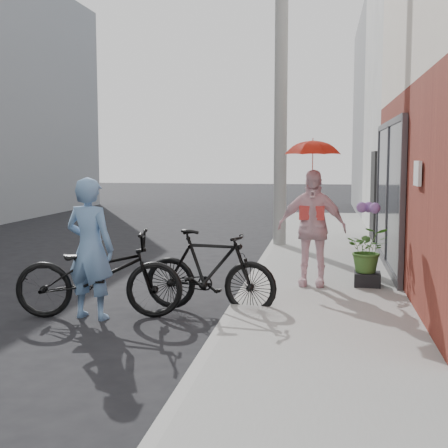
% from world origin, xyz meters
% --- Properties ---
extents(ground, '(80.00, 80.00, 0.00)m').
position_xyz_m(ground, '(0.00, 0.00, 0.00)').
color(ground, black).
rests_on(ground, ground).
extents(sidewalk, '(2.20, 24.00, 0.12)m').
position_xyz_m(sidewalk, '(2.10, 2.00, 0.06)').
color(sidewalk, gray).
rests_on(sidewalk, ground).
extents(curb, '(0.12, 24.00, 0.12)m').
position_xyz_m(curb, '(0.94, 2.00, 0.06)').
color(curb, '#9E9E99').
rests_on(curb, ground).
extents(utility_pole, '(0.28, 0.28, 7.00)m').
position_xyz_m(utility_pole, '(1.10, 6.00, 3.50)').
color(utility_pole, '#9E9E99').
rests_on(utility_pole, ground).
extents(officer, '(0.72, 0.55, 1.77)m').
position_xyz_m(officer, '(-0.80, -0.27, 0.88)').
color(officer, '#6C92C0').
rests_on(officer, ground).
extents(bike_left, '(2.19, 1.08, 1.10)m').
position_xyz_m(bike_left, '(-0.72, -0.21, 0.55)').
color(bike_left, black).
rests_on(bike_left, ground).
extents(bike_right, '(1.84, 0.73, 1.08)m').
position_xyz_m(bike_right, '(0.60, 0.31, 0.54)').
color(bike_right, black).
rests_on(bike_right, ground).
extents(kimono_woman, '(1.03, 0.49, 1.71)m').
position_xyz_m(kimono_woman, '(1.88, 1.65, 0.98)').
color(kimono_woman, silver).
rests_on(kimono_woman, sidewalk).
extents(parasol, '(0.80, 0.80, 0.71)m').
position_xyz_m(parasol, '(1.88, 1.65, 2.19)').
color(parasol, red).
rests_on(parasol, kimono_woman).
extents(planter, '(0.40, 0.40, 0.20)m').
position_xyz_m(planter, '(2.71, 1.73, 0.22)').
color(planter, black).
rests_on(planter, sidewalk).
extents(potted_plant, '(0.62, 0.53, 0.69)m').
position_xyz_m(potted_plant, '(2.71, 1.73, 0.66)').
color(potted_plant, '#416F2C').
rests_on(potted_plant, planter).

